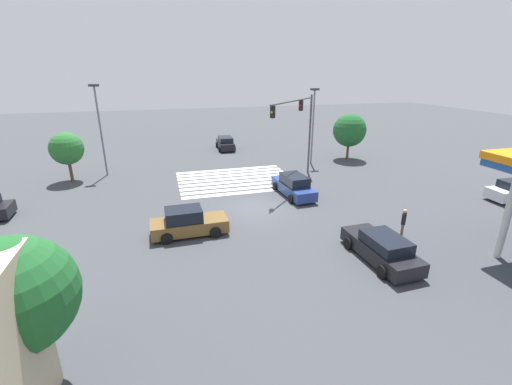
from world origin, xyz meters
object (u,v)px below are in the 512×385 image
car_4 (188,223)px  tree_corner_b (350,130)px  car_5 (381,248)px  street_light_pole_b (99,122)px  pedestrian (403,222)px  car_3 (225,143)px  street_light_pole_a (313,119)px  tree_corner_a (14,296)px  traffic_signal_mast (300,120)px  car_1 (293,186)px  tree_corner_c (67,149)px

car_4 → tree_corner_b: tree_corner_b is taller
car_5 → street_light_pole_b: 25.00m
tree_corner_b → pedestrian: bearing=69.8°
car_3 → street_light_pole_a: 11.93m
street_light_pole_b → tree_corner_a: (-0.77, 23.13, -1.45)m
street_light_pole_b → tree_corner_a: street_light_pole_b is taller
traffic_signal_mast → street_light_pole_b: bearing=-64.7°
car_5 → street_light_pole_a: (-4.46, -18.33, 3.79)m
car_1 → car_4: bearing=114.4°
tree_corner_c → pedestrian: bearing=140.9°
pedestrian → street_light_pole_a: 16.95m
car_3 → street_light_pole_a: size_ratio=0.59×
car_1 → tree_corner_a: tree_corner_a is taller
car_3 → tree_corner_c: tree_corner_c is taller
car_5 → street_light_pole_b: size_ratio=0.59×
car_3 → pedestrian: (-5.38, 25.25, 0.25)m
car_1 → street_light_pole_b: street_light_pole_b is taller
car_4 → tree_corner_a: tree_corner_a is taller
car_4 → street_light_pole_a: bearing=42.2°
car_4 → tree_corner_c: tree_corner_c is taller
car_1 → tree_corner_c: size_ratio=1.16×
traffic_signal_mast → street_light_pole_a: (-3.33, -4.65, -0.62)m
car_4 → street_light_pole_b: 15.75m
tree_corner_c → car_5: bearing=133.9°
car_4 → pedestrian: (-11.71, 3.68, 0.24)m
traffic_signal_mast → tree_corner_b: 9.61m
tree_corner_c → tree_corner_a: bearing=98.9°
car_4 → pedestrian: 12.28m
street_light_pole_a → tree_corner_a: (18.78, 21.95, -1.16)m
car_1 → car_5: car_1 is taller
car_1 → pedestrian: pedestrian is taller
car_4 → street_light_pole_b: bearing=112.1°
car_4 → street_light_pole_b: size_ratio=0.56×
traffic_signal_mast → street_light_pole_a: bearing=-170.6°
pedestrian → street_light_pole_a: size_ratio=0.23×
car_1 → car_4: car_1 is taller
car_1 → tree_corner_c: (17.03, -8.40, 2.09)m
car_3 → street_light_pole_a: street_light_pole_a is taller
tree_corner_a → tree_corner_c: bearing=-81.1°
tree_corner_a → car_3: bearing=-110.7°
tree_corner_b → car_5: bearing=64.7°
car_3 → pedestrian: size_ratio=2.50×
street_light_pole_b → tree_corner_a: size_ratio=1.59×
car_4 → street_light_pole_b: street_light_pole_b is taller
traffic_signal_mast → tree_corner_c: 19.62m
car_3 → street_light_pole_b: size_ratio=0.55×
car_3 → street_light_pole_a: (-7.18, 8.76, 3.75)m
traffic_signal_mast → car_3: 14.62m
car_4 → tree_corner_b: 22.55m
car_4 → tree_corner_a: bearing=-121.3°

